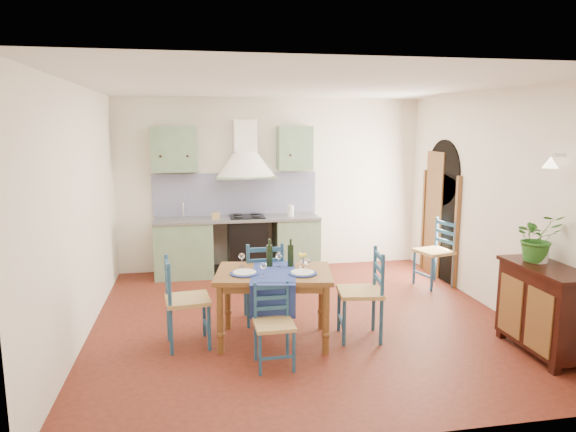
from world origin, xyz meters
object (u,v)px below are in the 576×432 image
Objects in this scene: chair_near at (274,324)px; sideboard at (544,306)px; potted_plant at (537,238)px; dining_table at (274,280)px.

chair_near is 2.80m from sideboard.
potted_plant is at bearing -0.43° from chair_near.
sideboard is at bearing -93.06° from potted_plant.
potted_plant reaches higher than chair_near.
chair_near is at bearing -99.30° from dining_table.
sideboard is 2.04× the size of potted_plant.
sideboard is (2.79, -0.23, 0.09)m from chair_near.
chair_near is at bearing 179.57° from potted_plant.
dining_table reaches higher than chair_near.
potted_plant reaches higher than dining_table.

